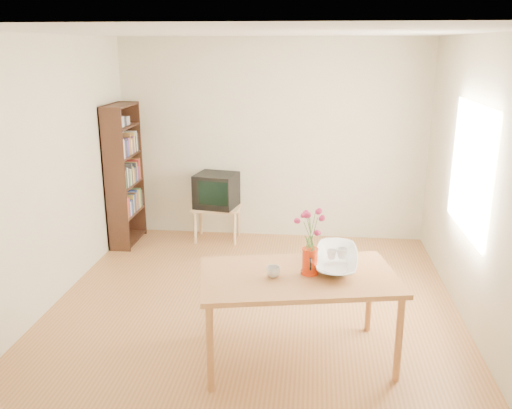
# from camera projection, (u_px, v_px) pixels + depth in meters

# --- Properties ---
(room) EXTENTS (4.50, 4.50, 4.50)m
(room) POSITION_uv_depth(u_px,v_px,m) (256.00, 182.00, 4.92)
(room) COLOR #A06839
(room) RESTS_ON ground
(table) EXTENTS (1.69, 1.17, 0.75)m
(table) POSITION_uv_depth(u_px,v_px,m) (298.00, 283.00, 4.31)
(table) COLOR #B5723E
(table) RESTS_ON ground
(tv_stand) EXTENTS (0.60, 0.45, 0.46)m
(tv_stand) POSITION_uv_depth(u_px,v_px,m) (217.00, 212.00, 7.13)
(tv_stand) COLOR tan
(tv_stand) RESTS_ON ground
(bookshelf) EXTENTS (0.28, 0.70, 1.80)m
(bookshelf) POSITION_uv_depth(u_px,v_px,m) (125.00, 180.00, 6.91)
(bookshelf) COLOR black
(bookshelf) RESTS_ON ground
(pitcher) EXTENTS (0.14, 0.22, 0.22)m
(pitcher) POSITION_uv_depth(u_px,v_px,m) (310.00, 262.00, 4.29)
(pitcher) COLOR red
(pitcher) RESTS_ON table
(flowers) EXTENTS (0.24, 0.24, 0.35)m
(flowers) POSITION_uv_depth(u_px,v_px,m) (311.00, 229.00, 4.21)
(flowers) COLOR #D43270
(flowers) RESTS_ON pitcher
(mug) EXTENTS (0.14, 0.14, 0.09)m
(mug) POSITION_uv_depth(u_px,v_px,m) (273.00, 272.00, 4.24)
(mug) COLOR white
(mug) RESTS_ON table
(bowl) EXTENTS (0.55, 0.55, 0.50)m
(bowl) POSITION_uv_depth(u_px,v_px,m) (337.00, 236.00, 4.43)
(bowl) COLOR white
(bowl) RESTS_ON table
(teacup_a) EXTENTS (0.10, 0.10, 0.07)m
(teacup_a) POSITION_uv_depth(u_px,v_px,m) (332.00, 241.00, 4.44)
(teacup_a) COLOR white
(teacup_a) RESTS_ON bowl
(teacup_b) EXTENTS (0.09, 0.09, 0.07)m
(teacup_b) POSITION_uv_depth(u_px,v_px,m) (342.00, 240.00, 4.45)
(teacup_b) COLOR white
(teacup_b) RESTS_ON bowl
(television) EXTENTS (0.58, 0.55, 0.44)m
(television) POSITION_uv_depth(u_px,v_px,m) (217.00, 190.00, 7.06)
(television) COLOR black
(television) RESTS_ON tv_stand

